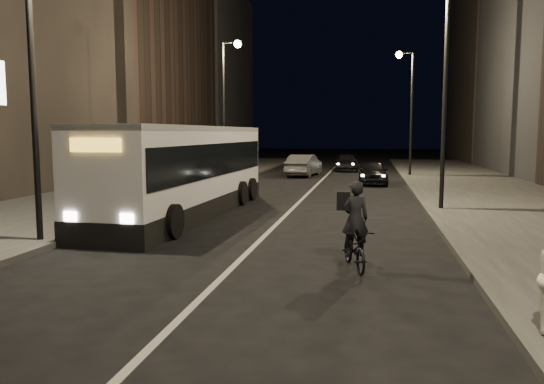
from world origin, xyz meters
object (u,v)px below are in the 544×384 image
at_px(streetlight_left_far, 227,91).
at_px(city_bus, 185,167).
at_px(streetlight_right_far, 408,96).
at_px(car_mid, 304,165).
at_px(car_near, 373,173).
at_px(streetlight_right_mid, 438,67).
at_px(cyclist_on_bicycle, 355,240).
at_px(car_far, 347,163).
at_px(streetlight_left_near, 40,37).

distance_m(streetlight_left_far, city_bus, 12.99).
bearing_deg(streetlight_right_far, car_mid, -175.85).
bearing_deg(car_near, streetlight_right_mid, -80.50).
bearing_deg(city_bus, streetlight_right_far, 66.07).
relative_size(cyclist_on_bicycle, car_mid, 0.43).
distance_m(city_bus, car_near, 14.66).
distance_m(streetlight_right_mid, streetlight_left_far, 14.62).
bearing_deg(car_far, car_near, -83.13).
xyz_separation_m(streetlight_right_far, car_far, (-4.15, 5.22, -4.73)).
bearing_deg(streetlight_left_far, streetlight_right_mid, -43.16).
distance_m(streetlight_left_near, city_bus, 6.94).
distance_m(car_mid, car_far, 6.30).
distance_m(streetlight_right_mid, car_mid, 17.55).
height_order(cyclist_on_bicycle, car_mid, cyclist_on_bicycle).
bearing_deg(streetlight_left_far, streetlight_right_far, 29.36).
distance_m(streetlight_right_far, car_near, 7.45).
height_order(streetlight_right_far, streetlight_left_far, same).
relative_size(streetlight_right_mid, city_bus, 0.68).
distance_m(streetlight_left_near, car_mid, 24.26).
bearing_deg(cyclist_on_bicycle, car_far, 76.94).
height_order(streetlight_left_far, city_bus, streetlight_left_far).
bearing_deg(cyclist_on_bicycle, streetlight_left_far, 96.94).
relative_size(streetlight_left_far, car_mid, 1.80).
height_order(streetlight_left_near, car_near, streetlight_left_near).
bearing_deg(car_near, car_mid, 131.27).
bearing_deg(car_far, city_bus, -104.99).
relative_size(city_bus, cyclist_on_bicycle, 6.12).
bearing_deg(streetlight_right_far, streetlight_right_mid, -90.00).
bearing_deg(streetlight_right_far, city_bus, -115.88).
bearing_deg(streetlight_right_mid, streetlight_right_far, 90.00).
distance_m(streetlight_left_near, streetlight_left_far, 18.00).
bearing_deg(car_far, streetlight_left_near, -106.16).
bearing_deg(city_bus, streetlight_left_near, -105.37).
relative_size(streetlight_right_far, car_mid, 1.80).
bearing_deg(car_mid, city_bus, 90.72).
xyz_separation_m(streetlight_right_mid, car_mid, (-6.81, 15.51, -4.62)).
distance_m(streetlight_right_far, streetlight_left_far, 12.24).
xyz_separation_m(cyclist_on_bicycle, car_mid, (-4.13, 24.52, 0.09)).
distance_m(city_bus, car_mid, 18.01).
relative_size(streetlight_left_far, car_far, 1.88).
xyz_separation_m(streetlight_right_far, cyclist_on_bicycle, (-2.67, -25.01, -4.71)).
relative_size(streetlight_right_mid, streetlight_left_far, 1.00).
relative_size(streetlight_left_near, streetlight_left_far, 1.00).
bearing_deg(car_far, cyclist_on_bicycle, -90.80).
xyz_separation_m(streetlight_right_mid, streetlight_left_near, (-10.66, -8.00, 0.00)).
bearing_deg(car_far, streetlight_right_mid, -82.52).
bearing_deg(car_far, streetlight_right_far, -55.09).
distance_m(streetlight_left_far, car_far, 13.81).
distance_m(cyclist_on_bicycle, car_mid, 24.86).
distance_m(streetlight_right_mid, streetlight_right_far, 16.00).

